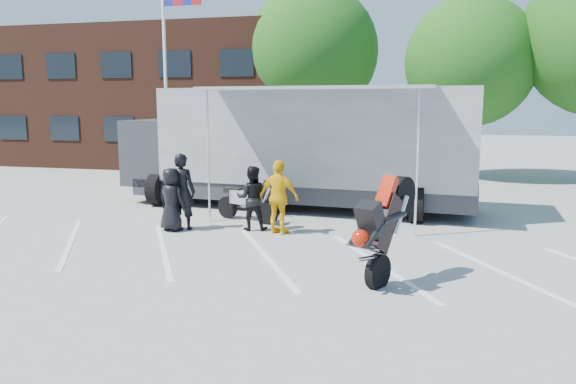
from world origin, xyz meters
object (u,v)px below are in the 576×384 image
at_px(tree_mid, 471,62).
at_px(spectator_leather_c, 252,198).
at_px(spectator_hivis, 279,197).
at_px(transporter_truck, 301,207).
at_px(tree_left, 312,52).
at_px(spectator_leather_a, 171,199).
at_px(stunt_bike_rider, 396,278).
at_px(spectator_leather_b, 182,191).
at_px(flagpole, 171,55).
at_px(parked_motorcycle, 247,221).

distance_m(tree_mid, spectator_leather_c, 13.68).
height_order(tree_mid, spectator_hivis, tree_mid).
bearing_deg(transporter_truck, spectator_hivis, -81.33).
distance_m(tree_left, transporter_truck, 10.96).
height_order(spectator_leather_a, spectator_leather_c, spectator_leather_c).
xyz_separation_m(stunt_bike_rider, spectator_leather_b, (-5.67, 2.85, 0.99)).
distance_m(flagpole, spectator_leather_a, 9.07).
distance_m(stunt_bike_rider, spectator_leather_a, 6.45).
relative_size(tree_left, spectator_leather_a, 5.32).
relative_size(transporter_truck, spectator_leather_b, 5.85).
height_order(stunt_bike_rider, spectator_hivis, spectator_hivis).
bearing_deg(parked_motorcycle, spectator_leather_a, 157.86).
relative_size(tree_left, spectator_hivis, 4.65).
xyz_separation_m(tree_left, spectator_leather_a, (-0.83, -13.26, -4.75)).
bearing_deg(spectator_leather_b, flagpole, -64.24).
height_order(tree_left, spectator_leather_a, tree_left).
distance_m(transporter_truck, spectator_leather_a, 4.74).
relative_size(tree_mid, parked_motorcycle, 3.65).
bearing_deg(spectator_leather_c, spectator_leather_a, 5.75).
bearing_deg(parked_motorcycle, flagpole, 61.88).
xyz_separation_m(stunt_bike_rider, spectator_hivis, (-3.09, 2.97, 0.93)).
bearing_deg(tree_left, parked_motorcycle, -86.74).
bearing_deg(transporter_truck, stunt_bike_rider, -58.58).
xyz_separation_m(tree_mid, spectator_hivis, (-5.08, -11.89, -4.01)).
bearing_deg(stunt_bike_rider, spectator_leather_c, 166.58).
bearing_deg(spectator_leather_b, tree_mid, -123.87).
bearing_deg(tree_left, spectator_leather_a, -93.58).
distance_m(flagpole, tree_mid, 12.31).
bearing_deg(stunt_bike_rider, tree_mid, 108.49).
relative_size(spectator_leather_c, spectator_hivis, 0.89).
distance_m(spectator_leather_b, spectator_leather_c, 1.83).
bearing_deg(tree_mid, spectator_leather_c, -116.72).
relative_size(tree_left, spectator_leather_b, 4.36).
bearing_deg(flagpole, spectator_leather_a, -64.80).
bearing_deg(transporter_truck, spectator_leather_b, -117.49).
distance_m(flagpole, stunt_bike_rider, 14.44).
distance_m(flagpole, spectator_hivis, 10.13).
bearing_deg(tree_left, spectator_leather_c, -84.89).
bearing_deg(spectator_leather_c, spectator_leather_b, -0.05).
xyz_separation_m(flagpole, stunt_bike_rider, (9.26, -9.86, -5.05)).
distance_m(tree_left, tree_mid, 7.10).
relative_size(parked_motorcycle, spectator_leather_c, 1.27).
bearing_deg(spectator_hivis, stunt_bike_rider, 151.76).
height_order(transporter_truck, spectator_hivis, spectator_hivis).
relative_size(flagpole, tree_mid, 1.04).
relative_size(transporter_truck, parked_motorcycle, 5.51).
bearing_deg(spectator_leather_c, parked_motorcycle, -76.10).
bearing_deg(spectator_hivis, parked_motorcycle, -28.75).
bearing_deg(flagpole, tree_left, 54.72).
relative_size(tree_left, stunt_bike_rider, 4.01).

